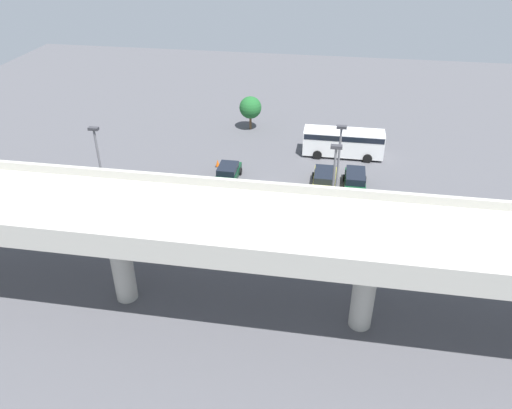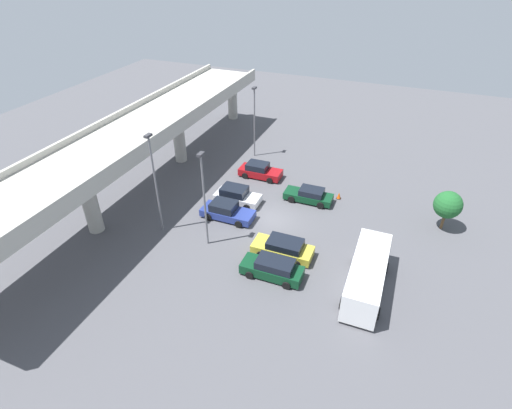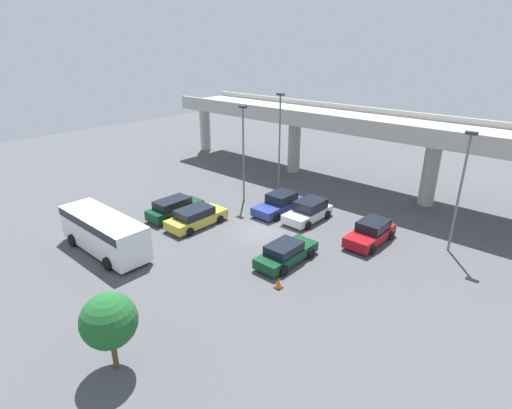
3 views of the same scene
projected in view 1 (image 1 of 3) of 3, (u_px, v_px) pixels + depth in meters
name	position (u px, v px, depth m)	size (l,w,h in m)	color
ground_plane	(271.00, 197.00, 42.25)	(92.81, 92.81, 0.00)	#4C4C51
highway_overpass	(238.00, 231.00, 27.49)	(44.62, 6.89, 7.25)	#ADAAA0
parked_car_0	(355.00, 182.00, 42.96)	(2.03, 4.68, 1.56)	#0C381E
parked_car_1	(325.00, 180.00, 43.31)	(2.22, 4.88, 1.46)	gold
parked_car_2	(280.00, 216.00, 38.28)	(2.22, 4.87, 1.58)	navy
parked_car_3	(245.00, 215.00, 38.45)	(2.22, 4.42, 1.59)	silver
parked_car_4	(227.00, 174.00, 44.36)	(2.02, 4.66, 1.39)	#0C381E
parked_car_5	(177.00, 207.00, 39.45)	(2.13, 4.54, 1.56)	maroon
shuttle_bus	(343.00, 141.00, 48.36)	(7.71, 2.66, 2.57)	white
lamp_post_near_aisle	(337.00, 171.00, 35.67)	(0.70, 0.35, 8.38)	slate
lamp_post_mid_lot	(332.00, 200.00, 31.65)	(0.70, 0.35, 8.99)	slate
lamp_post_by_overpass	(101.00, 171.00, 35.93)	(0.70, 0.35, 8.17)	slate
tree_front_left	(250.00, 108.00, 53.61)	(2.38, 2.38, 3.67)	brown
traffic_cone	(218.00, 163.00, 46.96)	(0.44, 0.44, 0.70)	black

